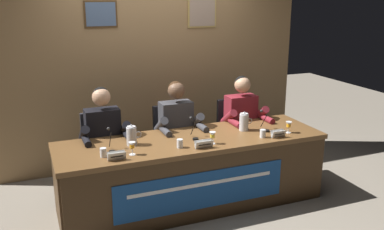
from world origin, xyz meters
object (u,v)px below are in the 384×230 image
object	(u,v)px
nameplate_center	(204,144)
water_pitcher_right_side	(244,122)
nameplate_right	(278,134)
microphone_left	(111,144)
panelist_center	(179,128)
panelist_right	(244,120)
chair_left	(103,155)
juice_glass_left	(132,146)
juice_glass_center	(212,136)
juice_glass_right	(289,125)
chair_right	(235,137)
chair_center	(173,146)
microphone_center	(194,132)
microphone_right	(265,124)
water_cup_left	(103,153)
water_cup_center	(180,144)
panelist_left	(105,137)
conference_table	(196,163)
nameplate_left	(117,156)
water_cup_right	(263,134)
water_pitcher_left_side	(132,136)

from	to	relation	value
nameplate_center	water_pitcher_right_side	world-z (taller)	water_pitcher_right_side
nameplate_right	microphone_left	bearing A→B (deg)	171.96
panelist_center	panelist_right	distance (m)	0.83
chair_left	juice_glass_left	size ratio (longest dim) A/B	7.39
panelist_right	nameplate_right	bearing A→B (deg)	-88.65
juice_glass_center	juice_glass_right	distance (m)	0.90
chair_right	nameplate_right	xyz separation A→B (m)	(0.02, -0.91, 0.32)
panelist_center	nameplate_center	xyz separation A→B (m)	(-0.00, -0.71, 0.05)
chair_center	microphone_center	xyz separation A→B (m)	(0.01, -0.62, 0.36)
nameplate_center	microphone_right	xyz separation A→B (m)	(0.84, 0.25, 0.03)
water_cup_left	water_cup_center	bearing A→B (deg)	-2.52
panelist_right	water_pitcher_right_side	size ratio (longest dim) A/B	5.92
microphone_center	panelist_center	bearing A→B (deg)	91.74
microphone_left	panelist_right	xyz separation A→B (m)	(1.68, 0.47, -0.08)
juice_glass_right	panelist_left	bearing A→B (deg)	161.49
microphone_left	panelist_right	bearing A→B (deg)	15.64
microphone_center	conference_table	bearing A→B (deg)	-99.36
panelist_left	nameplate_left	xyz separation A→B (m)	(-0.02, -0.71, 0.05)
juice_glass_right	microphone_left	bearing A→B (deg)	175.41
microphone_left	chair_center	world-z (taller)	microphone_left
juice_glass_center	water_pitcher_right_side	world-z (taller)	water_pitcher_right_side
chair_center	water_cup_center	distance (m)	0.90
water_cup_center	nameplate_center	bearing A→B (deg)	-24.52
juice_glass_right	water_pitcher_right_side	bearing A→B (deg)	147.31
juice_glass_left	water_cup_center	world-z (taller)	juice_glass_left
panelist_right	juice_glass_right	world-z (taller)	panelist_right
panelist_left	chair_right	bearing A→B (deg)	6.91
conference_table	chair_left	xyz separation A→B (m)	(-0.82, 0.71, -0.05)
panelist_left	nameplate_left	distance (m)	0.71
juice_glass_center	nameplate_left	bearing A→B (deg)	-175.75
nameplate_center	juice_glass_right	bearing A→B (deg)	5.16
panelist_center	juice_glass_right	world-z (taller)	panelist_center
nameplate_left	water_cup_left	bearing A→B (deg)	128.60
water_cup_right	microphone_left	bearing A→B (deg)	173.25
nameplate_right	juice_glass_right	bearing A→B (deg)	25.74
conference_table	water_cup_left	distance (m)	0.99
nameplate_left	nameplate_center	distance (m)	0.85
chair_center	water_pitcher_right_side	xyz separation A→B (m)	(0.63, -0.56, 0.38)
microphone_left	chair_right	size ratio (longest dim) A/B	0.24
nameplate_center	water_pitcher_left_side	distance (m)	0.71
panelist_right	water_cup_left	bearing A→B (deg)	-161.73
nameplate_center	juice_glass_right	size ratio (longest dim) A/B	1.46
juice_glass_left	juice_glass_right	distance (m)	1.71
water_pitcher_left_side	juice_glass_left	bearing A→B (deg)	-103.55
chair_center	water_cup_center	bearing A→B (deg)	-104.59
water_cup_right	microphone_right	world-z (taller)	microphone_right
panelist_center	water_cup_center	xyz separation A→B (m)	(-0.21, -0.62, 0.05)
conference_table	water_cup_left	bearing A→B (deg)	-175.47
panelist_left	water_pitcher_right_side	distance (m)	1.50
panelist_left	panelist_center	distance (m)	0.83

